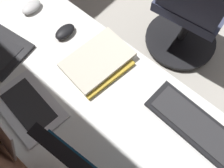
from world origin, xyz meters
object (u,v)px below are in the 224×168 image
at_px(drawer_pedestal, 54,97).
at_px(mouse_spare, 65,32).
at_px(book_stack_near, 98,63).
at_px(laptop_left, 16,112).
at_px(mouse_main, 32,7).
at_px(office_chair, 192,9).
at_px(keyboard_main, 198,128).

bearing_deg(drawer_pedestal, mouse_spare, -86.34).
distance_m(drawer_pedestal, book_stack_near, 0.49).
bearing_deg(mouse_spare, laptop_left, 110.44).
relative_size(drawer_pedestal, book_stack_near, 2.26).
xyz_separation_m(drawer_pedestal, mouse_spare, (0.01, -0.20, 0.40)).
bearing_deg(mouse_main, drawer_pedestal, 140.86).
bearing_deg(mouse_spare, book_stack_near, 174.83).
distance_m(mouse_main, mouse_spare, 0.23).
relative_size(drawer_pedestal, mouse_main, 6.68).
bearing_deg(laptop_left, drawer_pedestal, -55.18).
bearing_deg(laptop_left, book_stack_near, -101.65).
distance_m(drawer_pedestal, office_chair, 1.02).
distance_m(laptop_left, office_chair, 1.22).
height_order(laptop_left, mouse_main, laptop_left).
bearing_deg(book_stack_near, mouse_spare, -5.17).
bearing_deg(book_stack_near, drawer_pedestal, 40.65).
xyz_separation_m(keyboard_main, mouse_spare, (0.70, 0.03, 0.01)).
bearing_deg(office_chair, mouse_spare, 70.51).
bearing_deg(book_stack_near, keyboard_main, -174.24).
xyz_separation_m(keyboard_main, mouse_main, (0.93, 0.03, 0.01)).
distance_m(drawer_pedestal, keyboard_main, 0.83).
distance_m(book_stack_near, office_chair, 0.85).
height_order(laptop_left, office_chair, office_chair).
relative_size(mouse_main, office_chair, 0.11).
xyz_separation_m(drawer_pedestal, book_stack_near, (-0.21, -0.18, 0.40)).
bearing_deg(laptop_left, keyboard_main, -142.65).
height_order(drawer_pedestal, keyboard_main, keyboard_main).
relative_size(book_stack_near, office_chair, 0.32).
bearing_deg(drawer_pedestal, book_stack_near, -139.35).
relative_size(mouse_main, mouse_spare, 1.00).
height_order(mouse_spare, office_chair, office_chair).
bearing_deg(mouse_main, keyboard_main, -177.91).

